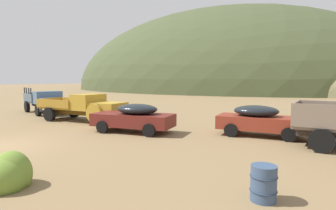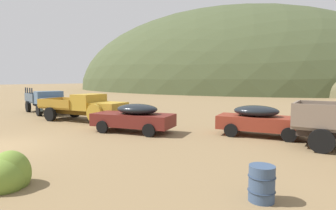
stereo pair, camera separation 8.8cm
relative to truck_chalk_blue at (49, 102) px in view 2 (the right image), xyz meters
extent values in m
ellipsoid|color=#424C2D|center=(-11.34, 59.47, -1.00)|extent=(92.17, 61.69, 43.62)
cube|color=#262D39|center=(-0.40, 0.11, -0.34)|extent=(5.47, 2.41, 0.36)
cube|color=slate|center=(1.52, -0.41, 0.12)|extent=(2.12, 2.20, 0.55)
cube|color=#B7B2A8|center=(2.29, -0.63, 0.09)|extent=(0.41, 1.23, 0.44)
cylinder|color=slate|center=(1.02, -1.39, -0.24)|extent=(1.20, 0.49, 1.20)
cylinder|color=slate|center=(1.59, 0.69, -0.24)|extent=(1.20, 0.49, 1.20)
cube|color=slate|center=(0.10, -0.02, 0.37)|extent=(1.76, 2.34, 1.05)
cube|color=black|center=(0.64, -0.17, 0.58)|extent=(0.52, 1.72, 0.59)
cube|color=#4D5B67|center=(-1.82, 0.50, -0.10)|extent=(3.20, 2.82, 0.12)
cube|color=#4D5B67|center=(-2.11, -0.55, 0.31)|extent=(2.65, 0.82, 0.70)
cube|color=#4D5B67|center=(-1.53, 1.55, 0.31)|extent=(2.65, 0.82, 0.70)
cube|color=#4D5B67|center=(-3.08, 0.85, 0.31)|extent=(0.67, 2.13, 0.70)
cube|color=#262D39|center=(-3.16, -0.26, 0.91)|extent=(0.10, 0.10, 0.50)
cube|color=#262D39|center=(-2.50, -0.44, 0.91)|extent=(0.10, 0.10, 0.50)
cube|color=#262D39|center=(-1.71, -0.66, 0.91)|extent=(0.10, 0.10, 0.50)
cube|color=#262D39|center=(-1.06, -0.84, 0.91)|extent=(0.10, 0.10, 0.50)
cylinder|color=black|center=(1.00, -1.45, -0.52)|extent=(1.00, 0.52, 0.96)
cylinder|color=black|center=(1.60, 0.74, -0.52)|extent=(1.00, 0.52, 0.96)
cylinder|color=black|center=(-2.34, -0.53, -0.52)|extent=(1.00, 0.52, 0.96)
cylinder|color=black|center=(-1.74, 1.66, -0.52)|extent=(1.00, 0.52, 0.96)
cube|color=#593D12|center=(6.06, -1.20, -0.34)|extent=(6.34, 1.71, 0.36)
cube|color=#B28928|center=(8.36, -0.93, 0.12)|extent=(2.17, 1.97, 0.55)
cube|color=#B7B2A8|center=(9.27, -0.82, 0.09)|extent=(0.22, 1.21, 0.44)
cylinder|color=#B28928|center=(8.22, -2.00, -0.24)|extent=(1.21, 0.32, 1.20)
cylinder|color=#B28928|center=(7.97, 0.08, -0.24)|extent=(1.21, 0.32, 1.20)
cube|color=#B28928|center=(6.65, -1.13, 0.37)|extent=(1.68, 2.18, 1.05)
cube|color=black|center=(7.30, -1.05, 0.58)|extent=(0.25, 1.71, 0.59)
cube|color=#A47826|center=(4.36, -1.39, -0.10)|extent=(3.39, 2.46, 0.12)
cube|color=#A47826|center=(4.48, -2.44, 0.24)|extent=(3.16, 0.47, 0.55)
cube|color=#A47826|center=(4.24, -0.35, 0.24)|extent=(3.16, 0.47, 0.55)
cube|color=#A47826|center=(2.85, -1.57, 0.24)|extent=(0.34, 2.11, 0.55)
cylinder|color=black|center=(7.97, 0.13, -0.52)|extent=(0.99, 0.39, 0.96)
cylinder|color=black|center=(4.22, -2.52, -0.52)|extent=(0.99, 0.39, 0.96)
cylinder|color=black|center=(3.97, -0.33, -0.52)|extent=(0.99, 0.39, 0.96)
cube|color=maroon|center=(11.63, -2.21, -0.32)|extent=(4.74, 2.77, 0.68)
ellipsoid|color=black|center=(11.89, -2.14, 0.28)|extent=(2.62, 2.06, 0.57)
ellipsoid|color=maroon|center=(9.69, -2.68, -0.25)|extent=(1.29, 1.60, 0.61)
cylinder|color=black|center=(10.08, -1.67, -0.66)|extent=(0.71, 0.35, 0.68)
cylinder|color=black|center=(10.50, -3.39, -0.66)|extent=(0.71, 0.35, 0.68)
cylinder|color=black|center=(12.77, -1.02, -0.66)|extent=(0.71, 0.35, 0.68)
cylinder|color=black|center=(13.18, -2.74, -0.66)|extent=(0.71, 0.35, 0.68)
cube|color=maroon|center=(17.72, 0.71, -0.32)|extent=(4.54, 2.42, 0.68)
ellipsoid|color=black|center=(17.47, 0.67, 0.28)|extent=(2.46, 1.87, 0.57)
ellipsoid|color=maroon|center=(19.63, 1.05, -0.25)|extent=(1.17, 1.51, 0.61)
cylinder|color=black|center=(19.19, 0.10, -0.66)|extent=(0.70, 0.31, 0.68)
cylinder|color=black|center=(18.89, 1.79, -0.66)|extent=(0.70, 0.31, 0.68)
cylinder|color=black|center=(16.55, -0.36, -0.66)|extent=(0.70, 0.31, 0.68)
cylinder|color=black|center=(16.26, 1.33, -0.66)|extent=(0.70, 0.31, 0.68)
cube|color=#746354|center=(20.82, -0.09, -0.10)|extent=(2.89, 2.30, 0.12)
cube|color=#746354|center=(20.88, -1.16, 0.44)|extent=(2.77, 0.26, 0.95)
cube|color=#746354|center=(20.76, 0.98, 0.44)|extent=(2.77, 0.26, 0.95)
cube|color=#746354|center=(19.49, -0.17, 0.44)|extent=(0.22, 2.15, 0.95)
cylinder|color=black|center=(20.65, -1.22, -0.52)|extent=(0.97, 0.34, 0.96)
cylinder|color=black|center=(20.52, 1.01, -0.52)|extent=(0.97, 0.34, 0.96)
cylinder|color=#384C6B|center=(20.01, -6.94, -0.57)|extent=(0.61, 0.61, 0.87)
torus|color=#27354A|center=(20.01, -6.94, -0.39)|extent=(0.65, 0.65, 0.03)
torus|color=#27354A|center=(20.01, -6.94, -0.74)|extent=(0.65, 0.65, 0.03)
ellipsoid|color=olive|center=(14.18, -10.09, -0.70)|extent=(1.20, 1.08, 1.10)
ellipsoid|color=olive|center=(14.12, -9.89, -0.66)|extent=(1.14, 1.03, 1.25)
camera|label=1|loc=(21.78, -13.49, 1.89)|focal=29.66mm
camera|label=2|loc=(21.85, -13.44, 1.89)|focal=29.66mm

